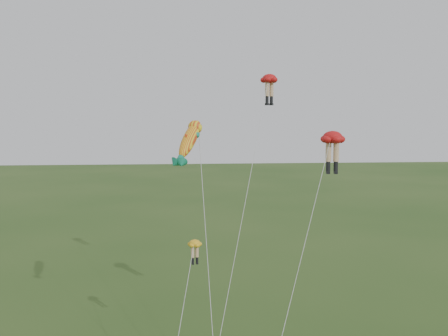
{
  "coord_description": "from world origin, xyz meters",
  "views": [
    {
      "loc": [
        -2.28,
        -24.47,
        15.92
      ],
      "look_at": [
        0.44,
        6.0,
        12.86
      ],
      "focal_mm": 40.0,
      "sensor_mm": 36.0,
      "label": 1
    }
  ],
  "objects": [
    {
      "name": "legs_kite_red_high",
      "position": [
        4.01,
        10.73,
        18.15
      ],
      "size": [
        6.28,
        12.08,
        19.07
      ],
      "rotation": [
        0.0,
        0.0,
        0.48
      ],
      "color": "red",
      "rests_on": "ground"
    },
    {
      "name": "legs_kite_red_mid",
      "position": [
        6.91,
        5.02,
        14.39
      ],
      "size": [
        7.09,
        9.35,
        15.16
      ],
      "rotation": [
        0.0,
        0.0,
        -0.09
      ],
      "color": "red",
      "rests_on": "ground"
    },
    {
      "name": "legs_kite_yellow",
      "position": [
        -1.5,
        5.54,
        7.64
      ],
      "size": [
        2.68,
        8.85,
        8.41
      ],
      "rotation": [
        0.0,
        0.0,
        0.24
      ],
      "color": "gold",
      "rests_on": "ground"
    },
    {
      "name": "fish_kite",
      "position": [
        -1.67,
        5.04,
        14.62
      ],
      "size": [
        2.42,
        9.08,
        16.08
      ],
      "rotation": [
        0.78,
        0.0,
        -0.53
      ],
      "color": "yellow",
      "rests_on": "ground"
    }
  ]
}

